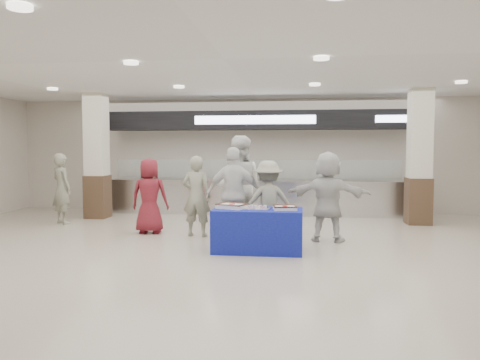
# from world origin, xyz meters

# --- Properties ---
(ground) EXTENTS (14.00, 14.00, 0.00)m
(ground) POSITION_xyz_m (0.00, 0.00, 0.00)
(ground) COLOR #BEB5A3
(ground) RESTS_ON ground
(serving_line) EXTENTS (8.70, 0.85, 2.80)m
(serving_line) POSITION_xyz_m (0.00, 5.40, 1.16)
(serving_line) COLOR silver
(serving_line) RESTS_ON ground
(column_left) EXTENTS (0.55, 0.55, 3.20)m
(column_left) POSITION_xyz_m (-4.00, 4.20, 1.53)
(column_left) COLOR #3C291B
(column_left) RESTS_ON ground
(column_right) EXTENTS (0.55, 0.55, 3.20)m
(column_right) POSITION_xyz_m (4.00, 4.20, 1.53)
(column_right) COLOR #3C291B
(column_right) RESTS_ON ground
(display_table) EXTENTS (1.55, 0.79, 0.75)m
(display_table) POSITION_xyz_m (0.47, 0.77, 0.38)
(display_table) COLOR #152296
(display_table) RESTS_ON ground
(sheet_cake_left) EXTENTS (0.58, 0.52, 0.10)m
(sheet_cake_left) POSITION_xyz_m (0.01, 0.81, 0.80)
(sheet_cake_left) COLOR white
(sheet_cake_left) RESTS_ON display_table
(sheet_cake_right) EXTENTS (0.42, 0.35, 0.08)m
(sheet_cake_right) POSITION_xyz_m (0.94, 0.74, 0.79)
(sheet_cake_right) COLOR white
(sheet_cake_right) RESTS_ON display_table
(cupcake_tray) EXTENTS (0.44, 0.35, 0.07)m
(cupcake_tray) POSITION_xyz_m (0.47, 0.75, 0.78)
(cupcake_tray) COLOR #B6B6BB
(cupcake_tray) RESTS_ON display_table
(civilian_maroon) EXTENTS (0.80, 0.54, 1.60)m
(civilian_maroon) POSITION_xyz_m (-1.96, 2.24, 0.80)
(civilian_maroon) COLOR maroon
(civilian_maroon) RESTS_ON ground
(soldier_a) EXTENTS (0.64, 0.45, 1.66)m
(soldier_a) POSITION_xyz_m (-0.90, 2.03, 0.83)
(soldier_a) COLOR gray
(soldier_a) RESTS_ON ground
(chef_tall) EXTENTS (1.03, 0.81, 2.06)m
(chef_tall) POSITION_xyz_m (-0.05, 2.15, 1.03)
(chef_tall) COLOR white
(chef_tall) RESTS_ON ground
(chef_short) EXTENTS (1.10, 0.52, 1.83)m
(chef_short) POSITION_xyz_m (-0.05, 1.55, 0.92)
(chef_short) COLOR white
(chef_short) RESTS_ON ground
(soldier_b) EXTENTS (1.13, 0.83, 1.57)m
(soldier_b) POSITION_xyz_m (0.59, 1.59, 0.79)
(soldier_b) COLOR gray
(soldier_b) RESTS_ON ground
(civilian_white) EXTENTS (1.68, 0.77, 1.75)m
(civilian_white) POSITION_xyz_m (1.74, 1.83, 0.87)
(civilian_white) COLOR silver
(civilian_white) RESTS_ON ground
(soldier_bg) EXTENTS (0.73, 0.68, 1.68)m
(soldier_bg) POSITION_xyz_m (-4.45, 3.21, 0.84)
(soldier_bg) COLOR gray
(soldier_bg) RESTS_ON ground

